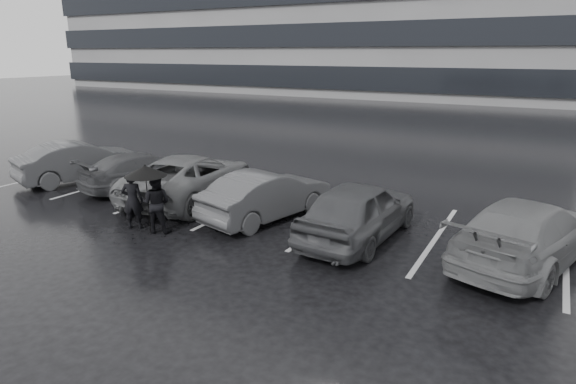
# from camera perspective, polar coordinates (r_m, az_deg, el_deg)

# --- Properties ---
(ground) EXTENTS (160.00, 160.00, 0.00)m
(ground) POSITION_cam_1_polar(r_m,az_deg,el_deg) (11.37, -2.81, -6.52)
(ground) COLOR black
(ground) RESTS_ON ground
(car_main) EXTENTS (1.95, 4.35, 1.45)m
(car_main) POSITION_cam_1_polar(r_m,az_deg,el_deg) (11.74, 8.37, -2.14)
(car_main) COLOR black
(car_main) RESTS_ON ground
(car_west_a) EXTENTS (2.33, 4.22, 1.32)m
(car_west_a) POSITION_cam_1_polar(r_m,az_deg,el_deg) (13.10, -2.51, -0.34)
(car_west_a) COLOR #2B2A2D
(car_west_a) RESTS_ON ground
(car_west_b) EXTENTS (3.07, 5.36, 1.41)m
(car_west_b) POSITION_cam_1_polar(r_m,az_deg,el_deg) (15.09, -11.48, 1.75)
(car_west_b) COLOR #48484A
(car_west_b) RESTS_ON ground
(car_west_c) EXTENTS (2.75, 4.43, 1.20)m
(car_west_c) POSITION_cam_1_polar(r_m,az_deg,el_deg) (16.79, -16.89, 2.47)
(car_west_c) COLOR black
(car_west_c) RESTS_ON ground
(car_west_d) EXTENTS (2.74, 4.48, 1.39)m
(car_west_d) POSITION_cam_1_polar(r_m,az_deg,el_deg) (18.51, -23.40, 3.37)
(car_west_d) COLOR #2B2A2D
(car_west_d) RESTS_ON ground
(car_east) EXTENTS (3.19, 5.15, 1.39)m
(car_east) POSITION_cam_1_polar(r_m,az_deg,el_deg) (11.50, 26.48, -4.30)
(car_east) COLOR #48484A
(car_east) RESTS_ON ground
(pedestrian_left) EXTENTS (0.65, 0.58, 1.50)m
(pedestrian_left) POSITION_cam_1_polar(r_m,az_deg,el_deg) (12.92, -17.94, -0.95)
(pedestrian_left) COLOR black
(pedestrian_left) RESTS_ON ground
(pedestrian_right) EXTENTS (0.89, 0.79, 1.52)m
(pedestrian_right) POSITION_cam_1_polar(r_m,az_deg,el_deg) (12.48, -15.35, -1.28)
(pedestrian_right) COLOR black
(pedestrian_right) RESTS_ON ground
(umbrella) EXTENTS (1.03, 1.03, 1.75)m
(umbrella) POSITION_cam_1_polar(r_m,az_deg,el_deg) (12.31, -16.56, 2.42)
(umbrella) COLOR black
(umbrella) RESTS_ON ground
(stall_stripes) EXTENTS (19.72, 5.00, 0.00)m
(stall_stripes) POSITION_cam_1_polar(r_m,az_deg,el_deg) (13.76, -0.19, -2.37)
(stall_stripes) COLOR #B2B2B5
(stall_stripes) RESTS_ON ground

